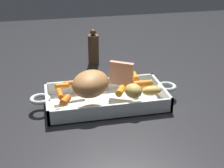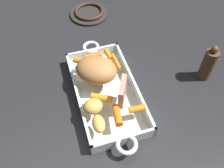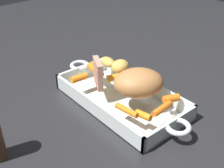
% 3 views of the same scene
% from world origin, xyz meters
% --- Properties ---
extents(ground_plane, '(2.28, 2.28, 0.00)m').
position_xyz_m(ground_plane, '(0.00, 0.00, 0.00)').
color(ground_plane, '#232326').
extents(roasting_dish, '(0.47, 0.20, 0.05)m').
position_xyz_m(roasting_dish, '(0.00, 0.00, 0.02)').
color(roasting_dish, silver).
rests_on(roasting_dish, ground_plane).
extents(pork_roast, '(0.16, 0.17, 0.07)m').
position_xyz_m(pork_roast, '(0.05, 0.02, 0.08)').
color(pork_roast, '#AF7340').
rests_on(pork_roast, roasting_dish).
extents(roast_slice_thick, '(0.08, 0.05, 0.08)m').
position_xyz_m(roast_slice_thick, '(-0.06, -0.03, 0.08)').
color(roast_slice_thick, tan).
rests_on(roast_slice_thick, roasting_dish).
extents(baby_carrot_northeast, '(0.07, 0.03, 0.03)m').
position_xyz_m(baby_carrot_northeast, '(-0.12, 0.00, 0.06)').
color(baby_carrot_northeast, orange).
rests_on(baby_carrot_northeast, roasting_dish).
extents(baby_carrot_center_right, '(0.05, 0.07, 0.03)m').
position_xyz_m(baby_carrot_center_right, '(-0.04, 0.03, 0.06)').
color(baby_carrot_center_right, orange).
rests_on(baby_carrot_center_right, roasting_dish).
extents(baby_carrot_short, '(0.04, 0.05, 0.02)m').
position_xyz_m(baby_carrot_short, '(0.13, 0.06, 0.06)').
color(baby_carrot_short, orange).
rests_on(baby_carrot_short, roasting_dish).
extents(baby_carrot_long, '(0.02, 0.06, 0.02)m').
position_xyz_m(baby_carrot_long, '(0.14, 0.01, 0.05)').
color(baby_carrot_long, orange).
rests_on(baby_carrot_long, roasting_dish).
extents(baby_carrot_northwest, '(0.02, 0.05, 0.02)m').
position_xyz_m(baby_carrot_northwest, '(-0.11, -0.06, 0.06)').
color(baby_carrot_northwest, orange).
rests_on(baby_carrot_northwest, roasting_dish).
extents(baby_carrot_center_left, '(0.07, 0.02, 0.02)m').
position_xyz_m(baby_carrot_center_left, '(0.09, -0.06, 0.05)').
color(baby_carrot_center_left, orange).
rests_on(baby_carrot_center_left, roasting_dish).
extents(baby_carrot_southeast, '(0.04, 0.02, 0.02)m').
position_xyz_m(baby_carrot_southeast, '(0.13, -0.05, 0.06)').
color(baby_carrot_southeast, orange).
rests_on(baby_carrot_southeast, roasting_dish).
extents(potato_whole, '(0.06, 0.06, 0.04)m').
position_xyz_m(potato_whole, '(-0.07, 0.06, 0.07)').
color(potato_whole, gold).
rests_on(potato_whole, roasting_dish).
extents(potato_near_roast, '(0.06, 0.04, 0.03)m').
position_xyz_m(potato_near_roast, '(-0.13, 0.06, 0.06)').
color(potato_near_roast, gold).
rests_on(potato_near_roast, roasting_dish).
extents(pepper_mill, '(0.04, 0.04, 0.14)m').
position_xyz_m(pepper_mill, '(-0.02, -0.35, 0.06)').
color(pepper_mill, '#4C331E').
rests_on(pepper_mill, ground_plane).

